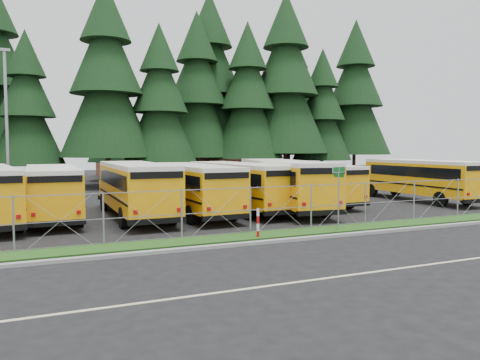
% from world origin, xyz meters
% --- Properties ---
extents(ground, '(120.00, 120.00, 0.00)m').
position_xyz_m(ground, '(0.00, 0.00, 0.00)').
color(ground, black).
rests_on(ground, ground).
extents(curb, '(50.00, 0.25, 0.12)m').
position_xyz_m(curb, '(0.00, -3.10, 0.06)').
color(curb, gray).
rests_on(curb, ground).
extents(grass_verge, '(50.00, 1.40, 0.06)m').
position_xyz_m(grass_verge, '(0.00, -1.70, 0.03)').
color(grass_verge, '#1D4513').
rests_on(grass_verge, ground).
extents(road_lane_line, '(50.00, 0.12, 0.01)m').
position_xyz_m(road_lane_line, '(0.00, -8.00, 0.01)').
color(road_lane_line, beige).
rests_on(road_lane_line, ground).
extents(chainlink_fence, '(44.00, 0.10, 2.00)m').
position_xyz_m(chainlink_fence, '(0.00, -1.00, 1.00)').
color(chainlink_fence, '#92959A').
rests_on(chainlink_fence, ground).
extents(brick_building, '(22.00, 10.00, 6.00)m').
position_xyz_m(brick_building, '(6.00, 40.00, 3.00)').
color(brick_building, brown).
rests_on(brick_building, ground).
extents(bus_1, '(2.44, 10.19, 2.67)m').
position_xyz_m(bus_1, '(-11.53, 6.53, 1.33)').
color(bus_1, '#FA9A07').
rests_on(bus_1, ground).
extents(bus_2, '(2.58, 10.80, 2.83)m').
position_xyz_m(bus_2, '(-7.58, 5.52, 1.42)').
color(bus_2, '#FA9A07').
rests_on(bus_2, ground).
extents(bus_3, '(2.80, 10.45, 2.72)m').
position_xyz_m(bus_3, '(-4.60, 5.29, 1.36)').
color(bus_3, '#FA9A07').
rests_on(bus_3, ground).
extents(bus_4, '(3.42, 10.66, 2.75)m').
position_xyz_m(bus_4, '(-1.73, 5.66, 1.37)').
color(bus_4, '#FA9A07').
rests_on(bus_4, ground).
extents(bus_5, '(3.99, 11.26, 2.89)m').
position_xyz_m(bus_5, '(0.78, 4.84, 1.44)').
color(bus_5, '#FA9A07').
rests_on(bus_5, ground).
extents(bus_6, '(2.46, 9.87, 2.58)m').
position_xyz_m(bus_6, '(3.73, 6.77, 1.29)').
color(bus_6, '#FA9A07').
rests_on(bus_6, ground).
extents(bus_east, '(2.68, 10.65, 2.78)m').
position_xyz_m(bus_east, '(11.51, 5.37, 1.39)').
color(bus_east, '#FA9A07').
rests_on(bus_east, ground).
extents(street_sign, '(0.82, 0.54, 2.81)m').
position_xyz_m(street_sign, '(-0.22, -1.96, 2.03)').
color(street_sign, '#92959A').
rests_on(street_sign, ground).
extents(striped_bollard, '(0.11, 0.11, 1.20)m').
position_xyz_m(striped_bollard, '(-4.17, -2.07, 0.60)').
color(striped_bollard, '#B20C0C').
rests_on(striped_bollard, ground).
extents(light_standard, '(0.70, 0.35, 10.14)m').
position_xyz_m(light_standard, '(-13.92, 16.19, 5.50)').
color(light_standard, '#92959A').
rests_on(light_standard, ground).
extents(conifer_2, '(6.31, 6.31, 13.96)m').
position_xyz_m(conifer_2, '(-12.80, 26.78, 6.98)').
color(conifer_2, black).
rests_on(conifer_2, ground).
extents(conifer_3, '(8.45, 8.45, 18.70)m').
position_xyz_m(conifer_3, '(-6.13, 25.34, 9.35)').
color(conifer_3, black).
rests_on(conifer_3, ground).
extents(conifer_4, '(6.90, 6.90, 15.26)m').
position_xyz_m(conifer_4, '(-1.36, 24.92, 7.63)').
color(conifer_4, black).
rests_on(conifer_4, ground).
extents(conifer_5, '(8.09, 8.09, 17.88)m').
position_xyz_m(conifer_5, '(3.58, 28.63, 8.94)').
color(conifer_5, black).
rests_on(conifer_5, ground).
extents(conifer_6, '(7.59, 7.59, 16.79)m').
position_xyz_m(conifer_6, '(8.41, 26.42, 8.39)').
color(conifer_6, black).
rests_on(conifer_6, ground).
extents(conifer_7, '(9.26, 9.26, 20.47)m').
position_xyz_m(conifer_7, '(13.00, 26.49, 10.23)').
color(conifer_7, black).
rests_on(conifer_7, ground).
extents(conifer_8, '(6.72, 6.72, 14.85)m').
position_xyz_m(conifer_8, '(17.93, 26.72, 7.43)').
color(conifer_8, black).
rests_on(conifer_8, ground).
extents(conifer_9, '(8.57, 8.57, 18.96)m').
position_xyz_m(conifer_9, '(23.43, 27.97, 9.48)').
color(conifer_9, black).
rests_on(conifer_9, ground).
extents(conifer_11, '(6.28, 6.28, 13.90)m').
position_xyz_m(conifer_11, '(-4.04, 33.46, 6.95)').
color(conifer_11, black).
rests_on(conifer_11, ground).
extents(conifer_12, '(9.47, 9.47, 20.94)m').
position_xyz_m(conifer_12, '(5.85, 31.01, 10.47)').
color(conifer_12, black).
rests_on(conifer_12, ground).
extents(conifer_13, '(8.49, 8.49, 18.78)m').
position_xyz_m(conifer_13, '(16.36, 31.63, 9.39)').
color(conifer_13, black).
rests_on(conifer_13, ground).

